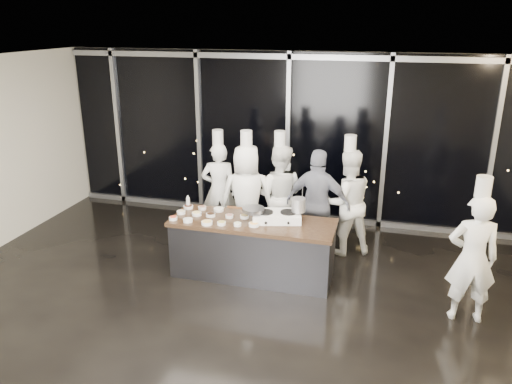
% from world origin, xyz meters
% --- Properties ---
extents(ground, '(9.00, 9.00, 0.00)m').
position_xyz_m(ground, '(0.00, 0.00, 0.00)').
color(ground, black).
rests_on(ground, ground).
extents(room_shell, '(9.02, 7.02, 3.21)m').
position_xyz_m(room_shell, '(0.18, 0.00, 2.25)').
color(room_shell, beige).
rests_on(room_shell, ground).
extents(window_wall, '(8.90, 0.11, 3.20)m').
position_xyz_m(window_wall, '(0.00, 3.43, 1.60)').
color(window_wall, black).
rests_on(window_wall, ground).
extents(demo_counter, '(2.46, 0.86, 0.90)m').
position_xyz_m(demo_counter, '(0.00, 0.90, 0.45)').
color(demo_counter, '#37373C').
rests_on(demo_counter, ground).
extents(stove, '(0.79, 0.60, 0.14)m').
position_xyz_m(stove, '(0.34, 1.02, 0.96)').
color(stove, white).
rests_on(stove, demo_counter).
extents(frying_pan, '(0.60, 0.40, 0.06)m').
position_xyz_m(frying_pan, '(-0.00, 0.93, 1.07)').
color(frying_pan, slate).
rests_on(frying_pan, stove).
extents(stock_pot, '(0.25, 0.25, 0.21)m').
position_xyz_m(stock_pot, '(0.65, 1.11, 1.14)').
color(stock_pot, silver).
rests_on(stock_pot, stove).
extents(prep_bowls, '(1.37, 0.72, 0.05)m').
position_xyz_m(prep_bowls, '(-0.65, 0.86, 0.93)').
color(prep_bowls, white).
rests_on(prep_bowls, demo_counter).
extents(squeeze_bottle, '(0.06, 0.06, 0.22)m').
position_xyz_m(squeeze_bottle, '(-1.14, 1.16, 1.00)').
color(squeeze_bottle, silver).
rests_on(squeeze_bottle, demo_counter).
extents(chef_far_left, '(0.71, 0.57, 1.94)m').
position_xyz_m(chef_far_left, '(-0.99, 2.23, 0.88)').
color(chef_far_left, white).
rests_on(chef_far_left, ground).
extents(chef_left, '(1.02, 0.80, 2.05)m').
position_xyz_m(chef_left, '(-0.36, 1.82, 0.92)').
color(chef_left, white).
rests_on(chef_left, ground).
extents(chef_center, '(0.88, 0.70, 2.00)m').
position_xyz_m(chef_center, '(0.12, 2.17, 0.89)').
color(chef_center, white).
rests_on(chef_center, ground).
extents(guest, '(1.11, 0.57, 1.81)m').
position_xyz_m(guest, '(0.83, 1.85, 0.91)').
color(guest, '#141D37').
rests_on(guest, ground).
extents(chef_right, '(1.07, 0.98, 2.01)m').
position_xyz_m(chef_right, '(1.27, 2.10, 0.90)').
color(chef_right, white).
rests_on(chef_right, ground).
extents(chef_side, '(0.67, 0.48, 1.96)m').
position_xyz_m(chef_side, '(3.00, 0.50, 0.89)').
color(chef_side, white).
rests_on(chef_side, ground).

